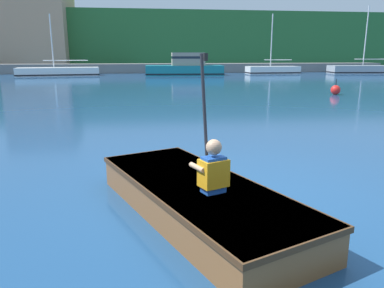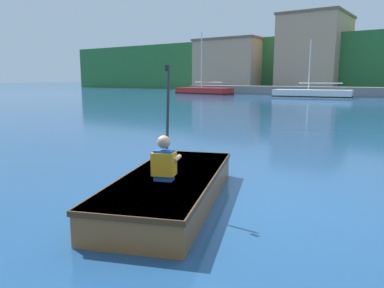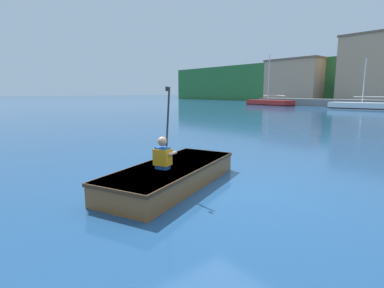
# 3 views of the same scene
# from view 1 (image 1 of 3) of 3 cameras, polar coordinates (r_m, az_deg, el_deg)

# --- Properties ---
(ground_plane) EXTENTS (300.00, 300.00, 0.00)m
(ground_plane) POSITION_cam_1_polar(r_m,az_deg,el_deg) (5.21, 7.59, -7.51)
(ground_plane) COLOR navy
(shoreline_ridge) EXTENTS (120.00, 20.00, 7.40)m
(shoreline_ridge) POSITION_cam_1_polar(r_m,az_deg,el_deg) (59.95, -6.85, 15.25)
(shoreline_ridge) COLOR #2D6B33
(shoreline_ridge) RESTS_ON ground
(waterfront_office_block_center) EXTENTS (8.07, 9.74, 10.11)m
(waterfront_office_block_center) POSITION_cam_1_polar(r_m,az_deg,el_deg) (53.88, -22.25, 16.03)
(waterfront_office_block_center) COLOR tan
(waterfront_office_block_center) RESTS_ON ground
(marina_dock) EXTENTS (48.18, 2.40, 0.90)m
(marina_dock) POSITION_cam_1_polar(r_m,az_deg,el_deg) (38.68, -6.02, 11.42)
(marina_dock) COLOR slate
(marina_dock) RESTS_ON ground
(moored_boat_dock_west_end) EXTENTS (6.91, 2.74, 1.97)m
(moored_boat_dock_west_end) POSITION_cam_1_polar(r_m,az_deg,el_deg) (33.86, -1.02, 11.66)
(moored_boat_dock_west_end) COLOR #197A84
(moored_boat_dock_west_end) RESTS_ON ground
(moored_boat_dock_west_inner) EXTENTS (7.20, 2.97, 6.26)m
(moored_boat_dock_west_inner) POSITION_cam_1_polar(r_m,az_deg,el_deg) (40.66, 24.98, 10.24)
(moored_boat_dock_west_inner) COLOR #9EA3A8
(moored_boat_dock_west_inner) RESTS_ON ground
(moored_boat_dock_center_near) EXTENTS (7.08, 3.30, 5.12)m
(moored_boat_dock_center_near) POSITION_cam_1_polar(r_m,az_deg,el_deg) (35.03, -19.69, 10.31)
(moored_boat_dock_center_near) COLOR white
(moored_boat_dock_center_near) RESTS_ON ground
(moored_boat_dock_center_far) EXTENTS (5.04, 1.89, 5.47)m
(moored_boat_dock_center_far) POSITION_cam_1_polar(r_m,az_deg,el_deg) (37.23, 12.19, 10.95)
(moored_boat_dock_center_far) COLOR white
(moored_boat_dock_center_far) RESTS_ON ground
(rowboat_foreground) EXTENTS (2.36, 3.50, 0.40)m
(rowboat_foreground) POSITION_cam_1_polar(r_m,az_deg,el_deg) (4.46, 0.57, -7.93)
(rowboat_foreground) COLOR brown
(rowboat_foreground) RESTS_ON ground
(person_paddler) EXTENTS (0.43, 0.42, 1.47)m
(person_paddler) POSITION_cam_1_polar(r_m,az_deg,el_deg) (4.02, 3.21, -3.58)
(person_paddler) COLOR #1E4CA5
(person_paddler) RESTS_ON rowboat_foreground
(channel_buoy) EXTENTS (0.44, 0.44, 0.72)m
(channel_buoy) POSITION_cam_1_polar(r_m,az_deg,el_deg) (18.91, 21.03, 7.71)
(channel_buoy) COLOR red
(channel_buoy) RESTS_ON ground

